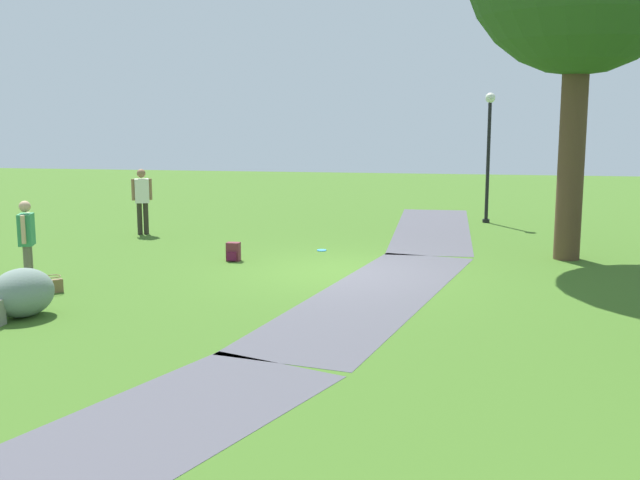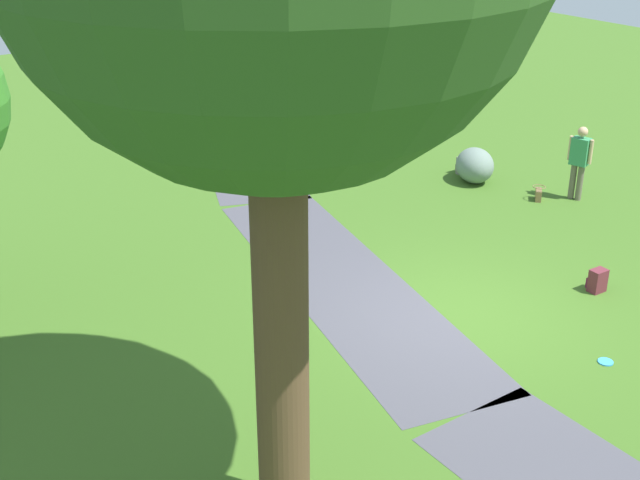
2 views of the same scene
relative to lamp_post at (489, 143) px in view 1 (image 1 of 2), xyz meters
name	(u,v)px [view 1 (image 1 of 2)]	position (x,y,z in m)	size (l,w,h in m)	color
ground_plane	(344,272)	(7.44, -3.14, -2.25)	(48.00, 48.00, 0.00)	#3C6420
footpath_segment_near	(433,229)	(1.44, -1.48, -2.25)	(8.00, 1.97, 0.01)	#494851
footpath_segment_mid	(374,295)	(9.35, -2.35, -2.25)	(8.24, 3.65, 0.01)	#494851
lamp_post	(489,143)	(0.00, 0.00, 0.00)	(0.28, 0.28, 3.66)	black
lawn_boulder	(22,293)	(11.64, -7.69, -1.87)	(1.30, 1.21, 0.78)	slate
woman_with_handbag	(27,238)	(9.65, -8.70, -1.34)	(0.50, 0.33, 1.59)	#64604B
man_near_boulder	(142,197)	(3.57, -8.90, -1.27)	(0.37, 0.48, 1.70)	#2D2A20
handbag_on_grass	(53,285)	(10.05, -8.01, -2.11)	(0.38, 0.38, 0.31)	brown
spare_backpack_on_lawn	(233,252)	(6.68, -5.63, -2.06)	(0.27, 0.29, 0.40)	maroon
frisbee_on_grass	(322,250)	(5.18, -3.95, -2.24)	(0.22, 0.22, 0.02)	#3B9DE6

